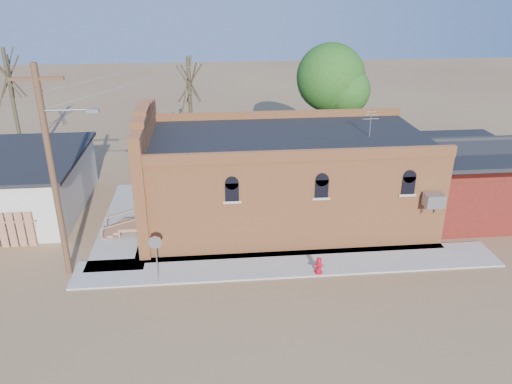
{
  "coord_description": "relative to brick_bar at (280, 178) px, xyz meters",
  "views": [
    {
      "loc": [
        -1.91,
        -18.1,
        11.84
      ],
      "look_at": [
        0.23,
        3.72,
        2.4
      ],
      "focal_mm": 35.0,
      "sensor_mm": 36.0,
      "label": 1
    }
  ],
  "objects": [
    {
      "name": "trash_barrel",
      "position": [
        -6.94,
        -0.33,
        -1.89
      ],
      "size": [
        0.63,
        0.63,
        0.74
      ],
      "primitive_type": "cylinder",
      "rotation": [
        0.0,
        0.0,
        -0.4
      ],
      "color": "navy",
      "rests_on": "sidewalk_west"
    },
    {
      "name": "tree_bare_far",
      "position": [
        -15.64,
        8.51,
        4.02
      ],
      "size": [
        2.8,
        2.8,
        8.16
      ],
      "color": "#473B28",
      "rests_on": "ground"
    },
    {
      "name": "red_shed",
      "position": [
        9.86,
        0.01,
        -0.07
      ],
      "size": [
        5.4,
        6.4,
        4.3
      ],
      "color": "#5E1014",
      "rests_on": "ground"
    },
    {
      "name": "stop_sign",
      "position": [
        -5.9,
        -5.49,
        -0.59
      ],
      "size": [
        0.59,
        0.08,
        2.17
      ],
      "rotation": [
        0.0,
        0.0,
        -0.36
      ],
      "color": "gray",
      "rests_on": "sidewalk_south"
    },
    {
      "name": "ground",
      "position": [
        -1.64,
        -5.49,
        -2.34
      ],
      "size": [
        120.0,
        120.0,
        0.0
      ],
      "primitive_type": "plane",
      "color": "brown",
      "rests_on": "ground"
    },
    {
      "name": "tree_bare_near",
      "position": [
        -4.64,
        7.51,
        3.62
      ],
      "size": [
        2.8,
        2.8,
        7.65
      ],
      "color": "#473B28",
      "rests_on": "ground"
    },
    {
      "name": "fire_hydrant",
      "position": [
        0.94,
        -5.5,
        -1.89
      ],
      "size": [
        0.42,
        0.4,
        0.75
      ],
      "rotation": [
        0.0,
        0.0,
        -0.12
      ],
      "color": "#AB091C",
      "rests_on": "sidewalk_south"
    },
    {
      "name": "sidewalk_south",
      "position": [
        -0.14,
        -4.59,
        -2.3
      ],
      "size": [
        19.0,
        2.2,
        0.08
      ],
      "primitive_type": "cube",
      "color": "#9E9991",
      "rests_on": "ground"
    },
    {
      "name": "sidewalk_west",
      "position": [
        -7.94,
        0.51,
        -2.3
      ],
      "size": [
        2.6,
        10.0,
        0.08
      ],
      "primitive_type": "cube",
      "color": "#9E9991",
      "rests_on": "ground"
    },
    {
      "name": "utility_pole",
      "position": [
        -9.79,
        -4.29,
        2.43
      ],
      "size": [
        3.12,
        0.26,
        9.0
      ],
      "color": "#432F1B",
      "rests_on": "ground"
    },
    {
      "name": "brick_bar",
      "position": [
        0.0,
        0.0,
        0.0
      ],
      "size": [
        16.4,
        7.97,
        6.3
      ],
      "color": "#C8733D",
      "rests_on": "ground"
    },
    {
      "name": "tree_leafy",
      "position": [
        4.36,
        8.01,
        3.59
      ],
      "size": [
        4.4,
        4.4,
        8.15
      ],
      "color": "#473B28",
      "rests_on": "ground"
    }
  ]
}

